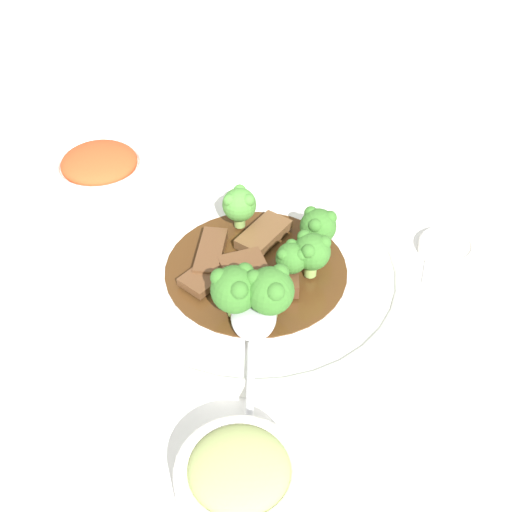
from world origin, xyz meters
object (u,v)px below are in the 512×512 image
beef_strip_1 (264,234)px  broccoli_floret_1 (312,251)px  beef_strip_4 (269,283)px  broccoli_floret_3 (291,258)px  side_bowl_kimchi (101,174)px  broccoli_floret_4 (318,226)px  side_bowl_appetizer (240,480)px  broccoli_floret_5 (270,290)px  beef_strip_2 (243,266)px  serving_spoon (254,333)px  sauce_dish (447,247)px  main_plate (256,273)px  beef_strip_0 (206,276)px  broccoli_floret_2 (235,289)px  broccoli_floret_0 (239,204)px  beef_strip_3 (211,253)px

beef_strip_1 → broccoli_floret_1: broccoli_floret_1 is taller
beef_strip_4 → broccoli_floret_3: bearing=-57.6°
broccoli_floret_1 → side_bowl_kimchi: broccoli_floret_1 is taller
broccoli_floret_4 → side_bowl_appetizer: broccoli_floret_4 is taller
broccoli_floret_5 → side_bowl_appetizer: 0.19m
beef_strip_2 → serving_spoon: 0.10m
broccoli_floret_5 → sauce_dish: broccoli_floret_5 is taller
main_plate → beef_strip_0: (-0.02, 0.05, 0.01)m
broccoli_floret_2 → broccoli_floret_0: bearing=0.8°
broccoli_floret_3 → side_bowl_appetizer: size_ratio=0.44×
main_plate → broccoli_floret_3: broccoli_floret_3 is taller
beef_strip_1 → broccoli_floret_0: bearing=52.8°
main_plate → beef_strip_4: bearing=-156.2°
beef_strip_0 → serving_spoon: serving_spoon is taller
beef_strip_1 → beef_strip_3: bearing=120.2°
beef_strip_2 → broccoli_floret_3: size_ratio=1.23×
beef_strip_3 → beef_strip_1: bearing=-59.8°
sauce_dish → beef_strip_1: bearing=91.3°
broccoli_floret_3 → sauce_dish: broccoli_floret_3 is taller
broccoli_floret_0 → broccoli_floret_1: size_ratio=0.94×
beef_strip_2 → serving_spoon: (-0.09, -0.01, 0.00)m
side_bowl_kimchi → broccoli_floret_3: bearing=-125.8°
beef_strip_4 → side_bowl_appetizer: side_bowl_appetizer is taller
beef_strip_0 → beef_strip_1: size_ratio=0.84×
beef_strip_2 → serving_spoon: serving_spoon is taller
main_plate → broccoli_floret_2: size_ratio=5.53×
beef_strip_3 → broccoli_floret_2: broccoli_floret_2 is taller
broccoli_floret_2 → broccoli_floret_4: 0.13m
broccoli_floret_2 → side_bowl_kimchi: bearing=38.8°
broccoli_floret_2 → broccoli_floret_3: size_ratio=1.25×
broccoli_floret_2 → beef_strip_4: bearing=-41.9°
broccoli_floret_1 → broccoli_floret_4: size_ratio=1.05×
broccoli_floret_5 → sauce_dish: 0.24m
sauce_dish → beef_strip_2: bearing=104.2°
side_bowl_kimchi → sauce_dish: (-0.10, -0.40, -0.02)m
broccoli_floret_0 → broccoli_floret_5: broccoli_floret_5 is taller
beef_strip_0 → broccoli_floret_1: (0.01, -0.11, 0.03)m
beef_strip_0 → sauce_dish: 0.27m
main_plate → broccoli_floret_1: 0.07m
beef_strip_4 → broccoli_floret_2: 0.06m
broccoli_floret_0 → broccoli_floret_5: 0.14m
beef_strip_2 → broccoli_floret_4: bearing=-64.2°
beef_strip_2 → broccoli_floret_2: (-0.06, 0.00, 0.03)m
side_bowl_appetizer → beef_strip_1: bearing=-2.4°
side_bowl_kimchi → beef_strip_0: bearing=-140.1°
beef_strip_0 → broccoli_floret_5: (-0.05, -0.07, 0.03)m
beef_strip_1 → sauce_dish: (0.00, -0.20, -0.02)m
broccoli_floret_3 → beef_strip_1: bearing=24.5°
beef_strip_3 → broccoli_floret_1: (-0.02, -0.11, 0.03)m
beef_strip_1 → broccoli_floret_4: (-0.01, -0.06, 0.02)m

